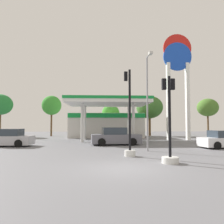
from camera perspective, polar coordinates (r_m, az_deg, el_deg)
The scene contains 14 objects.
ground_plane at distance 10.20m, azimuth 3.44°, elevation -14.21°, with size 90.00×90.00×0.00m, color slate.
gas_station at distance 32.03m, azimuth -1.50°, elevation -2.73°, with size 10.38×14.35×4.84m.
station_pole_sign at distance 28.60m, azimuth 16.53°, elevation 9.50°, with size 3.48×0.56×12.98m.
car_0 at distance 20.28m, azimuth 26.90°, elevation -6.45°, with size 4.16×2.20×1.43m.
car_1 at distance 21.49m, azimuth -25.22°, elevation -6.16°, with size 4.33×2.10×1.52m.
car_2 at distance 20.78m, azimuth 0.92°, elevation -6.42°, with size 4.71×2.42×1.63m.
traffic_signal_0 at distance 11.57m, azimuth 14.62°, elevation -6.10°, with size 0.84×0.84×4.39m.
traffic_signal_1 at distance 13.58m, azimuth 4.49°, elevation -4.55°, with size 0.66×0.69×5.31m.
tree_0 at distance 38.39m, azimuth -26.81°, elevation 1.69°, with size 3.71×3.71×6.52m.
tree_1 at distance 36.33m, azimuth -15.28°, elevation 1.62°, with size 3.05×3.05×6.38m.
tree_2 at distance 35.83m, azimuth -0.35°, elevation -0.33°, with size 2.84×2.84×5.06m.
tree_3 at distance 36.58m, azimuth 9.63°, elevation 1.20°, with size 4.32×4.32×6.47m.
tree_4 at distance 40.08m, azimuth 23.40°, elevation 1.05°, with size 3.44×3.44×6.13m.
corner_streetlamp at distance 16.19m, azimuth 9.20°, elevation 4.78°, with size 0.24×1.48×6.92m.
Camera 1 is at (-1.08, -9.94, 1.99)m, focal length 35.53 mm.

